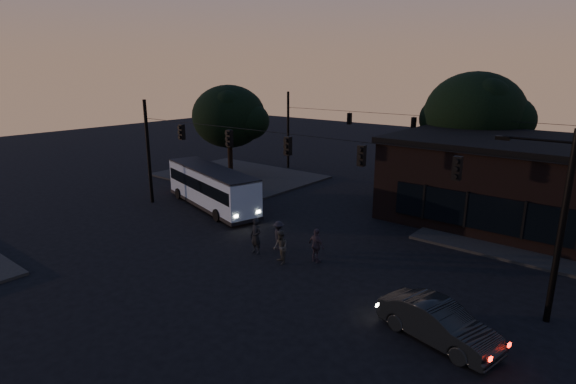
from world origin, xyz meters
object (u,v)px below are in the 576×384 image
Objects in this scene: pedestrian_a at (256,236)px; pedestrian_c at (316,246)px; building at (519,182)px; bus at (212,186)px; pedestrian_d at (279,235)px; car at (438,323)px; pedestrian_b at (281,247)px.

pedestrian_a is 3.34m from pedestrian_c.
building is 1.49× the size of bus.
pedestrian_d is at bearing -2.93° from bus.
pedestrian_a is at bearing 31.46° from pedestrian_c.
pedestrian_d is at bearing -124.25° from building.
pedestrian_c is (-7.43, 2.87, 0.17)m from car.
bus is 2.34× the size of car.
pedestrian_b is at bearing 165.00° from pedestrian_d.
pedestrian_c is (-6.24, -13.09, -1.81)m from building.
bus is 5.96× the size of pedestrian_b.
pedestrian_a is at bearing 97.37° from pedestrian_d.
pedestrian_d reaches higher than car.
building is at bearing 94.62° from pedestrian_b.
bus is at bearing 84.97° from car.
car is at bearing 21.98° from pedestrian_b.
car is at bearing -164.54° from pedestrian_d.
pedestrian_c reaches higher than car.
pedestrian_d is at bearing 165.30° from pedestrian_b.
building is 8.61× the size of pedestrian_c.
pedestrian_c is 2.60m from pedestrian_d.
building is 20.26m from bus.
building reaches higher than pedestrian_c.
pedestrian_a reaches higher than pedestrian_d.
pedestrian_a is 1.35m from pedestrian_d.
building is at bearing -92.22° from pedestrian_d.
pedestrian_a reaches higher than pedestrian_b.
building is 3.49× the size of car.
car is (1.19, -15.95, -1.98)m from building.
car is 10.45m from pedestrian_d.
building reaches higher than bus.
pedestrian_c is at bearing 22.45° from pedestrian_a.
building is 16.32m from pedestrian_b.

